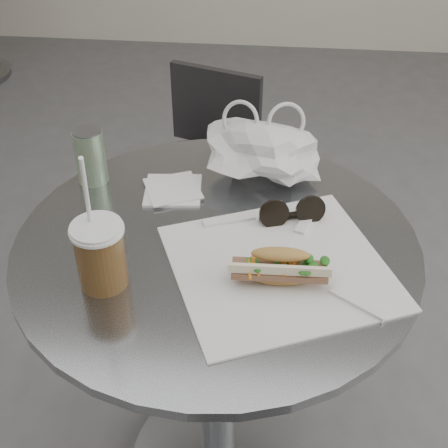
# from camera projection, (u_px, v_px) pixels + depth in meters

# --- Properties ---
(cafe_table) EXTENTS (0.76, 0.76, 0.74)m
(cafe_table) POSITION_uv_depth(u_px,v_px,m) (217.00, 340.00, 1.33)
(cafe_table) COLOR slate
(cafe_table) RESTS_ON ground
(chair_far) EXTENTS (0.39, 0.41, 0.71)m
(chair_far) POSITION_uv_depth(u_px,v_px,m) (199.00, 201.00, 1.99)
(chair_far) COLOR #302F32
(chair_far) RESTS_ON ground
(sandwich_paper) EXTENTS (0.47, 0.46, 0.00)m
(sandwich_paper) POSITION_uv_depth(u_px,v_px,m) (279.00, 267.00, 1.11)
(sandwich_paper) COLOR white
(sandwich_paper) RESTS_ON cafe_table
(banh_mi) EXTENTS (0.20, 0.08, 0.07)m
(banh_mi) POSITION_uv_depth(u_px,v_px,m) (280.00, 267.00, 1.06)
(banh_mi) COLOR #C8874B
(banh_mi) RESTS_ON sandwich_paper
(iced_coffee) EXTENTS (0.09, 0.09, 0.26)m
(iced_coffee) POSITION_uv_depth(u_px,v_px,m) (100.00, 254.00, 1.04)
(iced_coffee) COLOR brown
(iced_coffee) RESTS_ON cafe_table
(sunglasses) EXTENTS (0.13, 0.06, 0.06)m
(sunglasses) POSITION_uv_depth(u_px,v_px,m) (292.00, 213.00, 1.20)
(sunglasses) COLOR black
(sunglasses) RESTS_ON cafe_table
(plastic_bag) EXTENTS (0.24, 0.19, 0.12)m
(plastic_bag) POSITION_uv_depth(u_px,v_px,m) (262.00, 152.00, 1.31)
(plastic_bag) COLOR silver
(plastic_bag) RESTS_ON cafe_table
(napkin_stack) EXTENTS (0.14, 0.14, 0.01)m
(napkin_stack) POSITION_uv_depth(u_px,v_px,m) (173.00, 190.00, 1.29)
(napkin_stack) COLOR white
(napkin_stack) RESTS_ON cafe_table
(drink_can) EXTENTS (0.06, 0.06, 0.12)m
(drink_can) POSITION_uv_depth(u_px,v_px,m) (90.00, 156.00, 1.29)
(drink_can) COLOR #5F9858
(drink_can) RESTS_ON cafe_table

